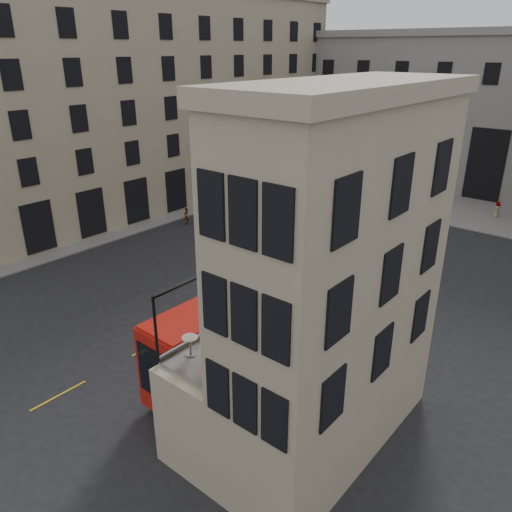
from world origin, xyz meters
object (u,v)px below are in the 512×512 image
Objects in this scene: pedestrian_a at (319,188)px; car_a at (223,227)px; cafe_table_near at (190,343)px; cafe_chair_d at (324,298)px; cafe_table_far at (288,288)px; street_lamp_a at (196,195)px; traffic_light_far at (273,179)px; pedestrian_d at (497,210)px; traffic_light_near at (290,251)px; car_b at (385,227)px; bicycle at (246,245)px; cafe_chair_c at (287,329)px; cafe_chair_a at (230,354)px; bus_far at (313,200)px; pedestrian_c at (422,206)px; cyclist at (302,242)px; cafe_chair_b at (273,329)px; pedestrian_b at (376,195)px; pedestrian_e at (186,216)px; cafe_table_mid at (244,313)px; bus_near at (243,325)px; car_c at (242,197)px; street_lamp_b at (372,182)px.

car_a is at bearing -81.70° from pedestrian_a.
cafe_table_near is 1.05× the size of cafe_chair_d.
street_lamp_a is at bearing 145.97° from cafe_table_far.
traffic_light_far is 32.74m from cafe_table_far.
traffic_light_far is 2.20× the size of pedestrian_d.
traffic_light_near reaches higher than car_b.
pedestrian_d is at bearing 89.05° from cafe_table_near.
pedestrian_d reaches higher than bicycle.
cafe_chair_a is at bearing -101.18° from cafe_chair_c.
bus_far is 19.07m from pedestrian_d.
car_a is at bearing 72.82° from bicycle.
cyclist is at bearing 45.93° from pedestrian_c.
cafe_chair_b reaches higher than traffic_light_far.
car_a is at bearing 138.41° from cafe_chair_b.
cafe_chair_a is at bearing -92.71° from cafe_chair_b.
cafe_chair_d is at bearing -46.07° from traffic_light_near.
cyclist is at bearing 122.27° from cafe_table_far.
pedestrian_e is at bearing -150.56° from pedestrian_b.
cafe_table_mid is at bearing 89.88° from cafe_table_near.
bicycle is at bearing -19.32° from street_lamp_a.
pedestrian_a is at bearing 116.77° from bus_near.
car_a is 2.17× the size of pedestrian_d.
cafe_table_mid is (-0.68, -38.15, 4.23)m from pedestrian_d.
cafe_table_far is at bearing 116.16° from cafe_chair_b.
cafe_table_mid is (2.11, -2.32, 2.48)m from bus_near.
cafe_chair_c is at bearing -52.94° from pedestrian_a.
cafe_chair_b is at bearing -173.05° from cyclist.
car_b is at bearing 98.75° from bus_near.
bicycle is 2.33× the size of cafe_table_mid.
pedestrian_e is at bearing 143.07° from cafe_table_mid.
bus_far is at bearing 117.40° from cafe_table_mid.
cafe_chair_c is (4.16, -1.86, 2.23)m from bus_near.
car_c is at bearing -169.68° from pedestrian_b.
car_b is at bearing -7.76° from traffic_light_far.
pedestrian_a is 1.84× the size of cafe_chair_a.
pedestrian_a is 0.92× the size of pedestrian_e.
car_c is 9.63m from pedestrian_a.
pedestrian_a is (-8.89, 16.12, -0.20)m from cyclist.
pedestrian_b reaches higher than car_b.
traffic_light_far reaches higher than bicycle.
car_c is 19.24m from pedestrian_c.
bicycle is 2.14× the size of cafe_table_near.
cafe_chair_d is at bearing -66.51° from street_lamp_b.
street_lamp_a is at bearing 78.35° from car_c.
cafe_chair_b reaches higher than pedestrian_c.
bus_far is 9.26m from car_a.
street_lamp_a is 32.08m from cafe_chair_a.
cafe_table_mid is (9.17, -17.81, 4.12)m from cyclist.
car_c is (-11.00, -9.09, -1.71)m from street_lamp_b.
pedestrian_d is at bearing -163.05° from car_c.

